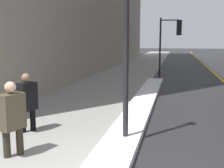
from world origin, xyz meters
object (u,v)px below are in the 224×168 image
object	(u,v)px
lamp_post	(126,19)
pedestrian_in_glasses	(12,116)
traffic_light_near	(172,35)
pedestrian_nearside	(27,100)

from	to	relation	value
lamp_post	pedestrian_in_glasses	xyz separation A→B (m)	(-2.03, -1.24, -1.90)
traffic_light_near	pedestrian_in_glasses	xyz separation A→B (m)	(-2.76, -12.90, -1.79)
pedestrian_in_glasses	pedestrian_nearside	bearing A→B (deg)	-143.33
traffic_light_near	pedestrian_nearside	size ratio (longest dim) A/B	2.45
lamp_post	pedestrian_in_glasses	size ratio (longest dim) A/B	3.00
traffic_light_near	pedestrian_in_glasses	distance (m)	13.31
lamp_post	traffic_light_near	bearing A→B (deg)	86.39
pedestrian_nearside	pedestrian_in_glasses	bearing A→B (deg)	36.67
lamp_post	pedestrian_in_glasses	world-z (taller)	lamp_post
lamp_post	traffic_light_near	size ratio (longest dim) A/B	1.24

